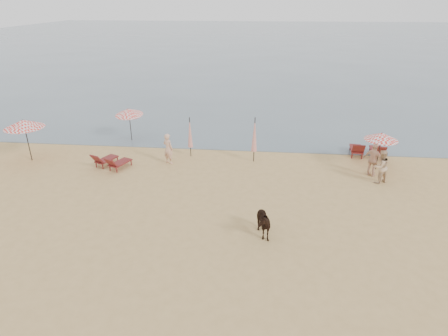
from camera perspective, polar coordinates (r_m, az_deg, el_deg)
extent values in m
plane|color=tan|center=(14.12, -2.04, -12.53)|extent=(120.00, 120.00, 0.00)
cube|color=#51606B|center=(91.57, 4.88, 19.08)|extent=(160.00, 140.00, 0.06)
cube|color=maroon|center=(21.82, -17.45, 1.30)|extent=(1.05, 1.42, 0.07)
cube|color=maroon|center=(21.30, -18.82, 1.28)|extent=(0.71, 0.62, 0.56)
cube|color=maroon|center=(21.14, -15.51, 0.80)|extent=(1.05, 1.42, 0.07)
cube|color=maroon|center=(20.60, -16.88, 0.77)|extent=(0.71, 0.62, 0.56)
cube|color=maroon|center=(23.49, 19.52, 2.76)|extent=(0.85, 1.52, 0.08)
cube|color=maroon|center=(22.66, 19.80, 2.74)|extent=(0.73, 0.56, 0.64)
cube|color=maroon|center=(23.67, 22.25, 2.49)|extent=(0.85, 1.52, 0.08)
cube|color=maroon|center=(22.85, 22.62, 2.45)|extent=(0.73, 0.56, 0.64)
cylinder|color=black|center=(23.81, -27.71, 3.54)|extent=(0.05, 0.05, 2.23)
cone|color=red|center=(23.50, -28.21, 5.96)|extent=(2.13, 2.13, 0.46)
sphere|color=black|center=(23.45, -28.31, 6.43)|extent=(0.08, 0.08, 0.08)
cylinder|color=black|center=(24.98, -14.08, 6.25)|extent=(0.05, 0.05, 1.98)
cone|color=red|center=(24.71, -14.30, 8.32)|extent=(1.75, 1.78, 0.59)
sphere|color=black|center=(24.66, -14.34, 8.73)|extent=(0.07, 0.07, 0.07)
cylinder|color=black|center=(21.62, 22.49, 2.17)|extent=(0.04, 0.04, 1.94)
cone|color=red|center=(21.32, 22.89, 4.47)|extent=(1.72, 1.72, 0.39)
sphere|color=black|center=(21.27, 22.96, 4.90)|extent=(0.07, 0.07, 0.07)
cylinder|color=black|center=(21.74, -5.18, 4.72)|extent=(0.05, 0.05, 2.36)
cone|color=red|center=(21.65, -5.21, 5.42)|extent=(0.29, 0.29, 1.77)
cylinder|color=black|center=(20.95, 4.64, 4.30)|extent=(0.06, 0.06, 2.59)
cone|color=red|center=(20.84, 4.67, 5.10)|extent=(0.32, 0.32, 1.95)
imported|color=black|center=(14.68, 5.60, -8.14)|extent=(1.10, 1.58, 1.22)
imported|color=#D8A387|center=(21.02, -8.50, 2.94)|extent=(0.76, 0.68, 1.75)
imported|color=tan|center=(20.13, 22.76, 0.20)|extent=(1.06, 0.99, 1.74)
imported|color=#D7A586|center=(20.76, 21.80, 1.15)|extent=(1.09, 0.98, 1.78)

